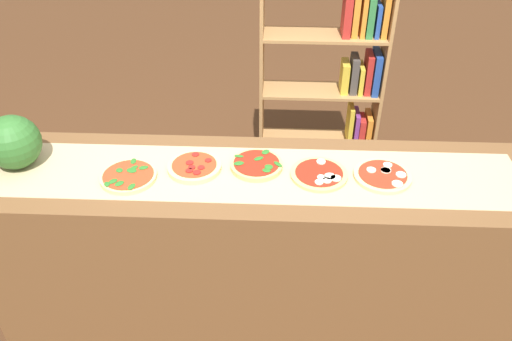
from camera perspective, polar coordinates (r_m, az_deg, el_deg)
ground_plane at (r=2.84m, az=0.00°, el=-15.65°), size 12.00×12.00×0.00m
counter at (r=2.49m, az=0.00°, el=-9.03°), size 2.38×0.59×0.93m
parchment_paper at (r=2.19m, az=0.00°, el=-0.40°), size 2.24×0.40×0.00m
pizza_spinach_0 at (r=2.22m, az=-13.95°, el=-0.63°), size 0.24×0.24×0.03m
pizza_pepperoni_1 at (r=2.22m, az=-6.84°, el=0.43°), size 0.23×0.23×0.03m
pizza_spinach_2 at (r=2.22m, az=0.07°, el=0.64°), size 0.23×0.23×0.03m
pizza_mozzarella_3 at (r=2.18m, az=7.03°, el=-0.42°), size 0.24×0.24×0.02m
pizza_mozzarella_4 at (r=2.22m, az=13.88°, el=-0.59°), size 0.24×0.24×0.02m
watermelon at (r=2.41m, az=-25.33°, el=2.86°), size 0.23×0.23×0.23m
bookshelf at (r=3.29m, az=8.99°, el=9.03°), size 0.75×0.24×1.46m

